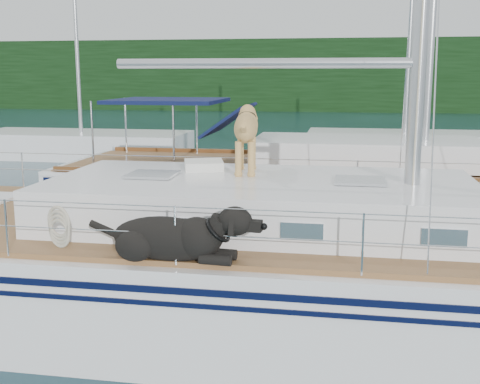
# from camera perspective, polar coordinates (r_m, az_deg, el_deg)

# --- Properties ---
(ground) EXTENTS (120.00, 120.00, 0.00)m
(ground) POSITION_cam_1_polar(r_m,az_deg,el_deg) (8.07, -3.82, -11.37)
(ground) COLOR black
(ground) RESTS_ON ground
(tree_line) EXTENTS (90.00, 3.00, 6.00)m
(tree_line) POSITION_cam_1_polar(r_m,az_deg,el_deg) (52.27, 8.13, 10.89)
(tree_line) COLOR black
(tree_line) RESTS_ON ground
(shore_bank) EXTENTS (92.00, 1.00, 1.20)m
(shore_bank) POSITION_cam_1_polar(r_m,az_deg,el_deg) (53.53, 8.11, 8.32)
(shore_bank) COLOR #595147
(shore_bank) RESTS_ON ground
(main_sailboat) EXTENTS (12.00, 3.82, 14.01)m
(main_sailboat) POSITION_cam_1_polar(r_m,az_deg,el_deg) (7.81, -3.23, -6.84)
(main_sailboat) COLOR white
(main_sailboat) RESTS_ON ground
(neighbor_sailboat) EXTENTS (11.00, 3.50, 13.30)m
(neighbor_sailboat) POSITION_cam_1_polar(r_m,az_deg,el_deg) (13.37, 7.09, 0.42)
(neighbor_sailboat) COLOR white
(neighbor_sailboat) RESTS_ON ground
(bg_boat_west) EXTENTS (8.00, 3.00, 11.65)m
(bg_boat_west) POSITION_cam_1_polar(r_m,az_deg,el_deg) (23.54, -14.76, 4.30)
(bg_boat_west) COLOR white
(bg_boat_west) RESTS_ON ground
(bg_boat_center) EXTENTS (7.20, 3.00, 11.65)m
(bg_boat_center) POSITION_cam_1_polar(r_m,az_deg,el_deg) (23.49, 15.30, 4.27)
(bg_boat_center) COLOR white
(bg_boat_center) RESTS_ON ground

